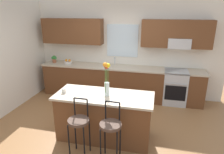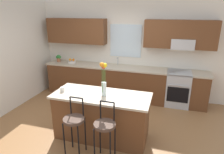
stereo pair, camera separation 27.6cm
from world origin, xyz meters
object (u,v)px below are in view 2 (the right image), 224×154
(bar_stool_near, at_px, (74,122))
(mug_ceramic, at_px, (62,89))
(oven_range, at_px, (178,88))
(bar_stool_middle, at_px, (105,127))
(flower_vase, at_px, (104,78))
(potted_plant_small, at_px, (59,58))
(kitchen_island, at_px, (102,116))
(fruit_bowl_oranges, at_px, (72,61))

(bar_stool_near, height_order, mug_ceramic, bar_stool_near)
(oven_range, xyz_separation_m, bar_stool_middle, (-1.17, -2.55, 0.18))
(oven_range, xyz_separation_m, mug_ceramic, (-2.22, -2.02, 0.51))
(bar_stool_near, bearing_deg, flower_vase, 59.92)
(flower_vase, bearing_deg, potted_plant_small, 137.18)
(kitchen_island, distance_m, bar_stool_near, 0.68)
(kitchen_island, relative_size, bar_stool_middle, 1.78)
(oven_range, height_order, potted_plant_small, potted_plant_small)
(kitchen_island, height_order, mug_ceramic, mug_ceramic)
(bar_stool_near, xyz_separation_m, potted_plant_small, (-1.81, 2.57, 0.41))
(oven_range, distance_m, potted_plant_small, 3.58)
(bar_stool_near, distance_m, flower_vase, 0.92)
(kitchen_island, xyz_separation_m, fruit_bowl_oranges, (-1.64, 1.97, 0.50))
(bar_stool_near, height_order, fruit_bowl_oranges, fruit_bowl_oranges)
(kitchen_island, bearing_deg, bar_stool_middle, -65.35)
(bar_stool_middle, bearing_deg, oven_range, 65.40)
(oven_range, distance_m, bar_stool_near, 3.08)
(kitchen_island, xyz_separation_m, potted_plant_small, (-2.09, 1.97, 0.58))
(bar_stool_near, height_order, flower_vase, flower_vase)
(kitchen_island, distance_m, flower_vase, 0.80)
(bar_stool_near, xyz_separation_m, bar_stool_middle, (0.55, 0.00, 0.00))
(bar_stool_near, distance_m, potted_plant_small, 3.17)
(flower_vase, distance_m, mug_ceramic, 0.89)
(mug_ceramic, bearing_deg, bar_stool_near, -46.27)
(flower_vase, bearing_deg, mug_ceramic, -176.05)
(flower_vase, relative_size, potted_plant_small, 2.99)
(oven_range, distance_m, flower_vase, 2.53)
(oven_range, relative_size, kitchen_island, 0.50)
(fruit_bowl_oranges, bearing_deg, mug_ceramic, -67.08)
(bar_stool_near, height_order, potted_plant_small, potted_plant_small)
(flower_vase, height_order, potted_plant_small, flower_vase)
(oven_range, bearing_deg, bar_stool_near, -123.97)
(bar_stool_near, xyz_separation_m, flower_vase, (0.34, 0.58, 0.63))
(potted_plant_small, bearing_deg, kitchen_island, -43.41)
(fruit_bowl_oranges, bearing_deg, flower_vase, -49.43)
(kitchen_island, bearing_deg, mug_ceramic, -174.49)
(kitchen_island, relative_size, flower_vase, 2.86)
(kitchen_island, height_order, bar_stool_near, bar_stool_near)
(oven_range, relative_size, mug_ceramic, 10.22)
(kitchen_island, relative_size, fruit_bowl_oranges, 7.72)
(flower_vase, bearing_deg, bar_stool_near, -120.08)
(oven_range, height_order, fruit_bowl_oranges, fruit_bowl_oranges)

